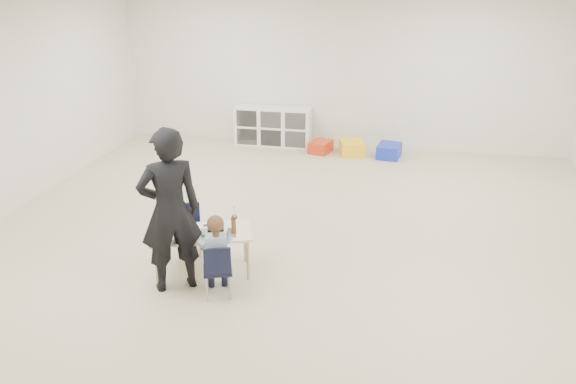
% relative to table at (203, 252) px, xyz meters
% --- Properties ---
extents(room, '(9.00, 9.02, 2.80)m').
position_rel_table_xyz_m(room, '(0.87, 0.66, 1.15)').
color(room, beige).
rests_on(room, ground).
extents(table, '(1.20, 0.87, 0.50)m').
position_rel_table_xyz_m(table, '(0.00, 0.00, 0.00)').
color(table, '#FEECCB').
rests_on(table, ground).
extents(chair_near, '(0.36, 0.35, 0.60)m').
position_rel_table_xyz_m(chair_near, '(0.31, -0.41, 0.04)').
color(chair_near, black).
rests_on(chair_near, ground).
extents(chair_far, '(0.36, 0.35, 0.60)m').
position_rel_table_xyz_m(chair_far, '(-0.31, 0.41, 0.04)').
color(chair_far, black).
rests_on(chair_far, ground).
extents(child, '(0.51, 0.51, 0.94)m').
position_rel_table_xyz_m(child, '(0.31, -0.41, 0.22)').
color(child, '#BCD7FF').
rests_on(child, chair_near).
extents(lunch_tray_near, '(0.26, 0.22, 0.03)m').
position_rel_table_xyz_m(lunch_tray_near, '(0.11, 0.09, 0.26)').
color(lunch_tray_near, black).
rests_on(lunch_tray_near, table).
extents(lunch_tray_far, '(0.26, 0.22, 0.03)m').
position_rel_table_xyz_m(lunch_tray_far, '(-0.39, -0.05, 0.26)').
color(lunch_tray_far, black).
rests_on(lunch_tray_far, table).
extents(milk_carton, '(0.09, 0.09, 0.10)m').
position_rel_table_xyz_m(milk_carton, '(0.07, -0.11, 0.29)').
color(milk_carton, white).
rests_on(milk_carton, table).
extents(bread_roll, '(0.09, 0.09, 0.07)m').
position_rel_table_xyz_m(bread_roll, '(0.33, -0.01, 0.28)').
color(bread_roll, tan).
rests_on(bread_roll, table).
extents(apple_near, '(0.07, 0.07, 0.07)m').
position_rel_table_xyz_m(apple_near, '(-0.14, 0.00, 0.28)').
color(apple_near, maroon).
rests_on(apple_near, table).
extents(apple_far, '(0.07, 0.07, 0.07)m').
position_rel_table_xyz_m(apple_far, '(-0.50, -0.23, 0.28)').
color(apple_far, maroon).
rests_on(apple_far, table).
extents(cubby_shelf, '(1.40, 0.40, 0.70)m').
position_rel_table_xyz_m(cubby_shelf, '(-0.33, 4.94, 0.10)').
color(cubby_shelf, white).
rests_on(cubby_shelf, ground).
extents(adult, '(0.76, 0.70, 1.75)m').
position_rel_table_xyz_m(adult, '(-0.19, -0.34, 0.62)').
color(adult, black).
rests_on(adult, ground).
extents(bin_red, '(0.43, 0.49, 0.21)m').
position_rel_table_xyz_m(bin_red, '(0.60, 4.64, -0.15)').
color(bin_red, red).
rests_on(bin_red, ground).
extents(bin_yellow, '(0.51, 0.59, 0.25)m').
position_rel_table_xyz_m(bin_yellow, '(1.15, 4.64, -0.13)').
color(bin_yellow, yellow).
rests_on(bin_yellow, ground).
extents(bin_blue, '(0.44, 0.53, 0.23)m').
position_rel_table_xyz_m(bin_blue, '(1.81, 4.59, -0.14)').
color(bin_blue, '#192BC0').
rests_on(bin_blue, ground).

